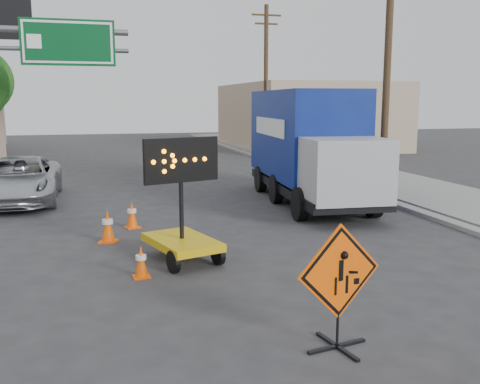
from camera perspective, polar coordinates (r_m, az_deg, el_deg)
name	(u,v)px	position (r m, az deg, el deg)	size (l,w,h in m)	color
ground	(250,323)	(8.43, 1.08, -13.84)	(100.00, 100.00, 0.00)	#2D2D30
curb_right	(309,175)	(24.52, 7.41, 1.85)	(0.40, 60.00, 0.12)	gray
sidewalk_right	(355,173)	(25.49, 12.19, 2.05)	(4.00, 60.00, 0.15)	gray
building_right_far	(305,116)	(40.39, 6.92, 8.10)	(10.00, 14.00, 4.60)	tan
highway_gantry	(37,61)	(25.53, -20.81, 12.90)	(6.18, 0.38, 6.90)	slate
utility_pole_near	(387,63)	(20.21, 15.45, 13.09)	(1.80, 0.26, 9.00)	#4D3621
utility_pole_far	(266,79)	(33.05, 2.78, 11.96)	(1.80, 0.26, 9.00)	#4D3621
construction_sign	(339,283)	(7.44, 10.51, -9.57)	(1.31, 0.93, 1.76)	black
arrow_board	(182,234)	(11.39, -6.22, -4.44)	(1.61, 2.09, 2.63)	#C8A00B
pickup_truck	(19,180)	(19.40, -22.46, 1.21)	(2.50, 5.42, 1.51)	silver
box_truck	(309,152)	(17.91, 7.34, 4.22)	(2.98, 7.99, 3.72)	black
cone_a	(141,262)	(10.53, -10.51, -7.31)	(0.35, 0.35, 0.63)	#FC5605
cone_b	(108,226)	(13.25, -13.93, -3.54)	(0.52, 0.52, 0.80)	#FC5605
cone_c	(132,214)	(14.59, -11.45, -2.36)	(0.47, 0.47, 0.73)	#FC5605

